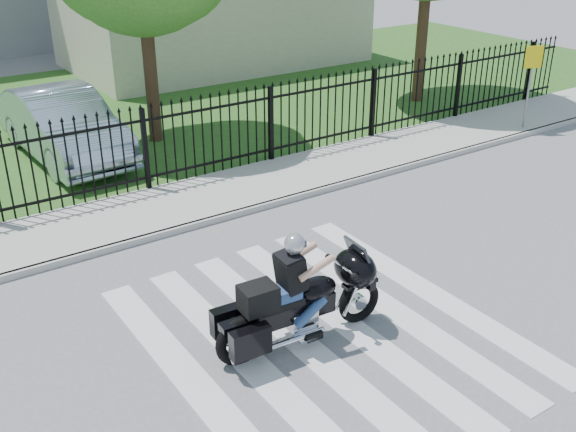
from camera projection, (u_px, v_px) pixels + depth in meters
ground at (324, 333)px, 9.44m from camera, size 120.00×120.00×0.00m
crosswalk at (324, 333)px, 9.44m from camera, size 5.00×5.50×0.01m
sidewalk at (170, 207)px, 13.15m from camera, size 40.00×2.00×0.12m
curb at (193, 225)px, 12.41m from camera, size 40.00×0.12×0.12m
grass_strip at (60, 121)px, 18.41m from camera, size 40.00×12.00×0.02m
iron_fence at (146, 152)px, 13.54m from camera, size 26.00×0.04×1.80m
building_low at (213, 14)px, 24.21m from camera, size 10.00×6.00×3.50m
motorcycle_rider at (298, 298)px, 8.96m from camera, size 2.58×0.88×1.70m
parked_car at (63, 125)px, 15.46m from camera, size 1.90×4.84×1.57m
traffic_sign at (532, 70)px, 16.88m from camera, size 0.43×0.22×2.09m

